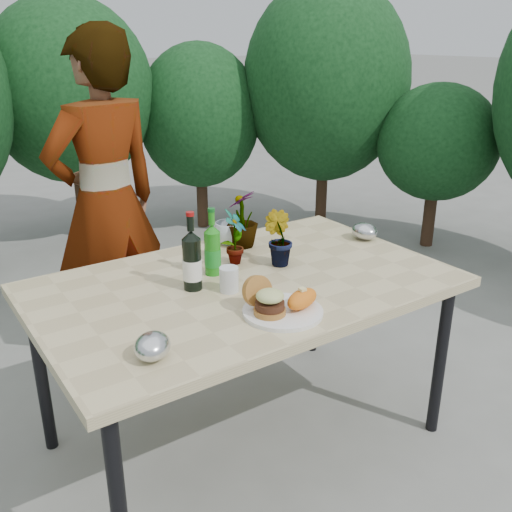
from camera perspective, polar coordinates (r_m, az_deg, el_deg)
ground at (r=2.63m, az=-1.03°, el=-17.63°), size 80.00×80.00×0.00m
patio_table at (r=2.26m, az=-1.14°, el=-3.83°), size 1.60×1.00×0.75m
shrub_hedge at (r=3.70m, az=-10.69°, el=13.44°), size 6.92×5.07×2.18m
dinner_plate at (r=1.98m, az=2.69°, el=-5.58°), size 0.28×0.28×0.01m
burger_stack at (r=1.94m, az=1.07°, el=-4.39°), size 0.11×0.16×0.11m
sweet_potato at (r=1.98m, az=4.63°, el=-4.29°), size 0.17×0.12×0.06m
grilled_veg at (r=2.05m, az=1.53°, el=-3.99°), size 0.08×0.05×0.03m
wine_bottle at (r=2.14m, az=-6.41°, el=-0.53°), size 0.07×0.07×0.30m
sparkling_water at (r=2.27m, az=-4.37°, el=0.56°), size 0.07×0.07×0.27m
plastic_cup at (r=2.13m, az=-2.71°, el=-2.35°), size 0.07×0.07×0.09m
seedling_left at (r=2.36m, az=-2.14°, el=1.90°), size 0.15×0.14×0.24m
seedling_mid at (r=2.35m, az=2.22°, el=1.75°), size 0.13×0.15×0.23m
seedling_right at (r=2.56m, az=-1.37°, el=3.72°), size 0.20×0.20×0.26m
blue_bowl at (r=2.61m, az=-2.79°, el=2.31°), size 0.15×0.15×0.10m
foil_packet_left at (r=1.74m, az=-10.33°, el=-8.85°), size 0.17×0.17×0.08m
foil_packet_right at (r=2.72m, az=10.79°, el=2.45°), size 0.11×0.13×0.08m
person at (r=2.98m, az=-14.73°, el=5.06°), size 0.69×0.52×1.71m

